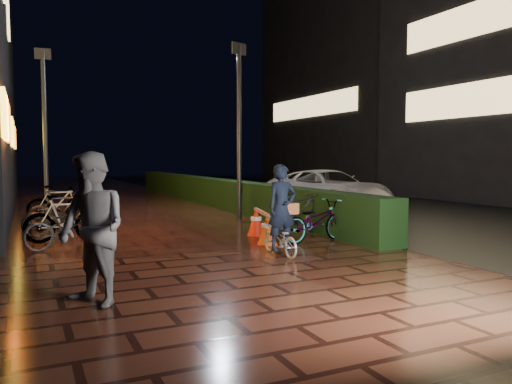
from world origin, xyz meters
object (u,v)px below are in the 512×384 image
traffic_barrier (261,225)px  bystander_person (92,229)px  cyclist (281,222)px  van (328,189)px  cart_assembly (246,197)px

traffic_barrier → bystander_person: bearing=-138.4°
cyclist → traffic_barrier: bearing=75.9°
bystander_person → van: 12.30m
cyclist → van: bearing=51.2°
traffic_barrier → cart_assembly: bearing=70.0°
van → cyclist: cyclist is taller
van → cyclist: bearing=-139.3°
van → cart_assembly: 3.34m
van → cart_assembly: size_ratio=4.61×
cyclist → cart_assembly: 6.63m
cyclist → traffic_barrier: (0.44, 1.73, -0.30)m
bystander_person → cyclist: 3.92m
bystander_person → cart_assembly: bystander_person is taller
van → cart_assembly: van is taller
traffic_barrier → cart_assembly: 4.86m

